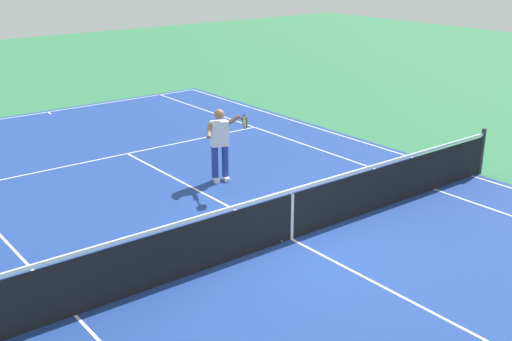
# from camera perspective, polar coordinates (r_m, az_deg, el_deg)

# --- Properties ---
(ground_plane) EXTENTS (60.00, 60.00, 0.00)m
(ground_plane) POSITION_cam_1_polar(r_m,az_deg,el_deg) (11.64, 3.16, -6.13)
(ground_plane) COLOR #2D7247
(court_slab) EXTENTS (24.20, 11.40, 0.00)m
(court_slab) POSITION_cam_1_polar(r_m,az_deg,el_deg) (11.64, 3.16, -6.13)
(court_slab) COLOR navy
(court_slab) RESTS_ON ground_plane
(court_line_markings) EXTENTS (23.85, 11.05, 0.01)m
(court_line_markings) POSITION_cam_1_polar(r_m,az_deg,el_deg) (11.64, 3.16, -6.11)
(court_line_markings) COLOR white
(court_line_markings) RESTS_ON ground_plane
(tennis_net) EXTENTS (0.10, 11.70, 1.08)m
(tennis_net) POSITION_cam_1_polar(r_m,az_deg,el_deg) (11.44, 3.21, -3.91)
(tennis_net) COLOR #2D2D33
(tennis_net) RESTS_ON ground_plane
(tennis_player_near) EXTENTS (1.18, 0.74, 1.70)m
(tennis_player_near) POSITION_cam_1_polar(r_m,az_deg,el_deg) (14.18, -3.18, 2.62)
(tennis_player_near) COLOR navy
(tennis_player_near) RESTS_ON ground_plane
(tennis_ball) EXTENTS (0.07, 0.07, 0.07)m
(tennis_ball) POSITION_cam_1_polar(r_m,az_deg,el_deg) (11.50, 2.23, -6.27)
(tennis_ball) COLOR #CCE01E
(tennis_ball) RESTS_ON ground_plane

